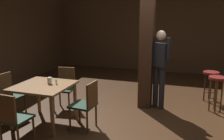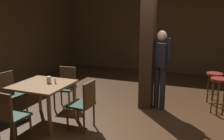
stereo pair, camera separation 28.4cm
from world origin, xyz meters
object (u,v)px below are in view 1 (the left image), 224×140
chair_north (65,86)px  napkin_cup (50,81)px  chair_west (9,93)px  standing_person (160,64)px  salt_shaker (56,82)px  dining_table (44,91)px  chair_east (87,103)px  chair_south (13,117)px  bar_stool_mid (211,79)px  bar_stool_near (217,86)px

chair_north → napkin_cup: (0.11, -0.77, 0.33)m
chair_west → standing_person: standing_person is taller
chair_west → salt_shaker: chair_west is taller
salt_shaker → dining_table: bearing=-150.9°
chair_east → chair_south: (-0.84, -0.93, 0.00)m
napkin_cup → salt_shaker: size_ratio=1.33×
salt_shaker → standing_person: (1.74, 1.38, 0.18)m
chair_east → dining_table: bearing=-178.3°
chair_east → napkin_cup: bearing=175.2°
napkin_cup → chair_north: bearing=98.0°
chair_west → chair_north: 1.16m
napkin_cup → bar_stool_mid: napkin_cup is taller
dining_table → bar_stool_mid: dining_table is taller
napkin_cup → dining_table: bearing=-130.4°
dining_table → standing_person: standing_person is taller
dining_table → salt_shaker: 0.29m
chair_north → standing_person: bearing=17.9°
dining_table → chair_north: (-0.03, 0.86, -0.14)m
chair_west → bar_stool_near: size_ratio=1.15×
napkin_cup → bar_stool_mid: 3.72m
chair_south → salt_shaker: bearing=79.5°
standing_person → napkin_cup: bearing=-143.0°
bar_stool_near → bar_stool_mid: (-0.08, 0.66, -0.03)m
chair_north → chair_south: 1.76m
napkin_cup → bar_stool_mid: (2.97, 2.22, -0.28)m
dining_table → chair_west: bearing=177.3°
dining_table → chair_north: size_ratio=1.12×
chair_north → chair_south: bearing=-88.4°
chair_west → chair_east: bearing=-0.5°
salt_shaker → bar_stool_mid: size_ratio=0.13×
bar_stool_near → bar_stool_mid: 0.67m
dining_table → chair_west: size_ratio=1.12×
dining_table → chair_north: 0.87m
chair_west → dining_table: bearing=-2.7°
chair_south → standing_person: 3.11m
chair_west → bar_stool_mid: bearing=30.2°
bar_stool_mid → chair_east: bearing=-133.8°
dining_table → chair_east: bearing=1.7°
chair_south → salt_shaker: chair_south is taller
chair_north → salt_shaker: 0.84m
dining_table → chair_north: chair_north is taller
standing_person → bar_stool_mid: standing_person is taller
salt_shaker → napkin_cup: bearing=-169.5°
salt_shaker → bar_stool_near: bearing=27.7°
chair_east → salt_shaker: chair_east is taller
chair_north → chair_south: (0.05, -1.76, 0.00)m
chair_east → chair_west: (-1.71, 0.01, 0.00)m
napkin_cup → standing_person: size_ratio=0.07×
chair_north → bar_stool_mid: size_ratio=1.23×
chair_east → salt_shaker: (-0.65, 0.09, 0.31)m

